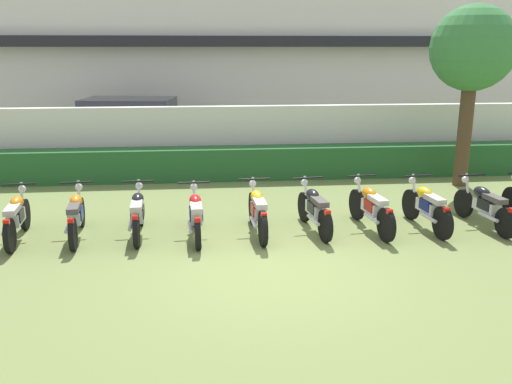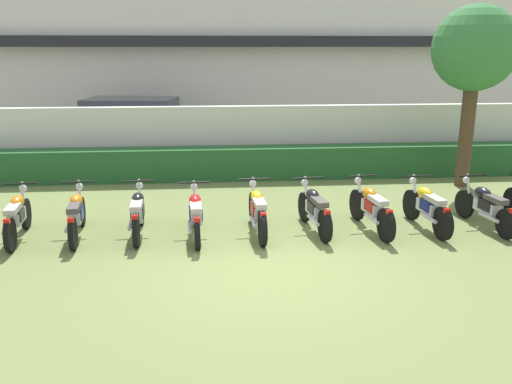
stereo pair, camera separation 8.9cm
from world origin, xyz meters
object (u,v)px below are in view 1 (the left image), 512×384
object	(u,v)px
parked_car	(135,129)
motorcycle_in_row_3	(138,213)
motorcycle_in_row_4	(196,214)
motorcycle_in_row_2	(76,215)
motorcycle_in_row_7	(371,207)
motorcycle_in_row_8	(427,206)
motorcycle_in_row_6	(314,209)
motorcycle_in_row_5	(258,211)
motorcycle_in_row_1	(17,217)
motorcycle_in_row_9	(485,205)
tree_near_inspector	(473,51)

from	to	relation	value
parked_car	motorcycle_in_row_3	distance (m)	7.35
motorcycle_in_row_3	motorcycle_in_row_4	xyz separation A→B (m)	(1.07, -0.17, -0.01)
parked_car	motorcycle_in_row_2	bearing A→B (deg)	-83.78
motorcycle_in_row_7	motorcycle_in_row_8	world-z (taller)	motorcycle_in_row_7
parked_car	motorcycle_in_row_8	world-z (taller)	parked_car
motorcycle_in_row_6	motorcycle_in_row_7	bearing A→B (deg)	-99.46
motorcycle_in_row_4	motorcycle_in_row_5	xyz separation A→B (m)	(1.15, 0.05, 0.02)
motorcycle_in_row_2	motorcycle_in_row_3	bearing A→B (deg)	-96.17
parked_car	motorcycle_in_row_3	bearing A→B (deg)	-75.05
motorcycle_in_row_1	motorcycle_in_row_9	world-z (taller)	motorcycle_in_row_1
tree_near_inspector	motorcycle_in_row_7	world-z (taller)	tree_near_inspector
motorcycle_in_row_2	motorcycle_in_row_4	distance (m)	2.19
motorcycle_in_row_1	motorcycle_in_row_3	distance (m)	2.16
tree_near_inspector	motorcycle_in_row_4	xyz separation A→B (m)	(-6.65, -3.28, -2.88)
motorcycle_in_row_3	motorcycle_in_row_5	distance (m)	2.22
tree_near_inspector	motorcycle_in_row_1	distance (m)	10.76
motorcycle_in_row_2	motorcycle_in_row_7	distance (m)	5.52
parked_car	motorcycle_in_row_6	bearing A→B (deg)	-52.20
parked_car	motorcycle_in_row_6	xyz separation A→B (m)	(4.21, -7.33, -0.49)
motorcycle_in_row_4	motorcycle_in_row_8	xyz separation A→B (m)	(4.41, 0.05, 0.02)
motorcycle_in_row_3	motorcycle_in_row_4	world-z (taller)	motorcycle_in_row_3
motorcycle_in_row_4	motorcycle_in_row_6	world-z (taller)	motorcycle_in_row_6
tree_near_inspector	motorcycle_in_row_1	size ratio (longest dim) A/B	2.38
tree_near_inspector	motorcycle_in_row_6	size ratio (longest dim) A/B	2.42
motorcycle_in_row_3	motorcycle_in_row_5	xyz separation A→B (m)	(2.22, -0.13, 0.01)
tree_near_inspector	motorcycle_in_row_3	bearing A→B (deg)	-158.12
motorcycle_in_row_8	tree_near_inspector	bearing A→B (deg)	-40.64
parked_car	tree_near_inspector	bearing A→B (deg)	-17.91
parked_car	motorcycle_in_row_4	world-z (taller)	parked_car
motorcycle_in_row_1	motorcycle_in_row_7	distance (m)	6.56
motorcycle_in_row_4	motorcycle_in_row_7	bearing A→B (deg)	-91.79
motorcycle_in_row_1	motorcycle_in_row_7	bearing A→B (deg)	-96.47
motorcycle_in_row_1	motorcycle_in_row_6	world-z (taller)	same
motorcycle_in_row_5	motorcycle_in_row_9	distance (m)	4.44
motorcycle_in_row_3	motorcycle_in_row_5	bearing A→B (deg)	-96.38
motorcycle_in_row_6	motorcycle_in_row_5	bearing A→B (deg)	86.61
motorcycle_in_row_5	motorcycle_in_row_3	bearing A→B (deg)	83.65
motorcycle_in_row_2	motorcycle_in_row_4	xyz separation A→B (m)	(2.18, -0.17, -0.00)
motorcycle_in_row_5	motorcycle_in_row_2	bearing A→B (deg)	84.78
parked_car	motorcycle_in_row_1	size ratio (longest dim) A/B	2.54
motorcycle_in_row_2	motorcycle_in_row_5	world-z (taller)	motorcycle_in_row_5
tree_near_inspector	motorcycle_in_row_1	bearing A→B (deg)	-162.33
motorcycle_in_row_5	motorcycle_in_row_6	distance (m)	1.10
parked_car	motorcycle_in_row_2	xyz separation A→B (m)	(-0.22, -7.28, -0.50)
motorcycle_in_row_6	motorcycle_in_row_9	bearing A→B (deg)	-98.84
motorcycle_in_row_2	motorcycle_in_row_8	bearing A→B (deg)	-97.38
parked_car	motorcycle_in_row_2	world-z (taller)	parked_car
motorcycle_in_row_1	motorcycle_in_row_8	xyz separation A→B (m)	(7.64, -0.08, 0.01)
motorcycle_in_row_6	motorcycle_in_row_9	size ratio (longest dim) A/B	0.96
motorcycle_in_row_4	motorcycle_in_row_5	bearing A→B (deg)	-90.93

